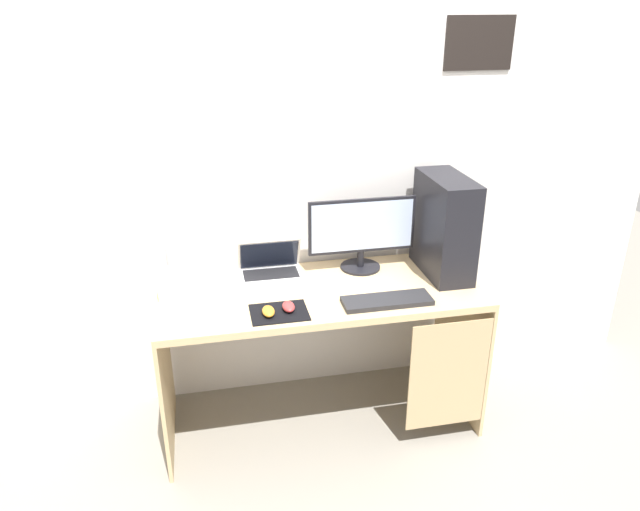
% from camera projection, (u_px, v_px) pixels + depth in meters
% --- Properties ---
extents(ground_plane, '(8.00, 8.00, 0.00)m').
position_uv_depth(ground_plane, '(320.00, 416.00, 3.19)').
color(ground_plane, gray).
extents(wall_back, '(4.00, 0.05, 2.60)m').
position_uv_depth(wall_back, '(306.00, 164.00, 3.00)').
color(wall_back, silver).
rests_on(wall_back, ground_plane).
extents(desk, '(1.57, 0.66, 0.77)m').
position_uv_depth(desk, '(324.00, 317.00, 2.93)').
color(desk, tan).
rests_on(desk, ground_plane).
extents(pc_tower, '(0.19, 0.43, 0.51)m').
position_uv_depth(pc_tower, '(444.00, 226.00, 2.97)').
color(pc_tower, black).
rests_on(pc_tower, desk).
extents(monitor, '(0.56, 0.21, 0.38)m').
position_uv_depth(monitor, '(362.00, 233.00, 3.02)').
color(monitor, black).
rests_on(monitor, desk).
extents(laptop, '(0.32, 0.22, 0.19)m').
position_uv_depth(laptop, '(271.00, 269.00, 3.01)').
color(laptop, white).
rests_on(laptop, desk).
extents(speaker, '(0.09, 0.09, 0.19)m').
position_uv_depth(speaker, '(175.00, 264.00, 2.93)').
color(speaker, silver).
rests_on(speaker, desk).
extents(projector, '(0.20, 0.14, 0.12)m').
position_uv_depth(projector, '(180.00, 283.00, 2.80)').
color(projector, white).
rests_on(projector, desk).
extents(keyboard, '(0.42, 0.14, 0.02)m').
position_uv_depth(keyboard, '(387.00, 301.00, 2.74)').
color(keyboard, '#232326').
rests_on(keyboard, desk).
extents(mousepad, '(0.26, 0.20, 0.00)m').
position_uv_depth(mousepad, '(279.00, 312.00, 2.66)').
color(mousepad, black).
rests_on(mousepad, desk).
extents(mouse_left, '(0.06, 0.10, 0.03)m').
position_uv_depth(mouse_left, '(289.00, 307.00, 2.67)').
color(mouse_left, '#B23333').
rests_on(mouse_left, mousepad).
extents(mouse_right, '(0.06, 0.10, 0.03)m').
position_uv_depth(mouse_right, '(268.00, 311.00, 2.63)').
color(mouse_right, orange).
rests_on(mouse_right, mousepad).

